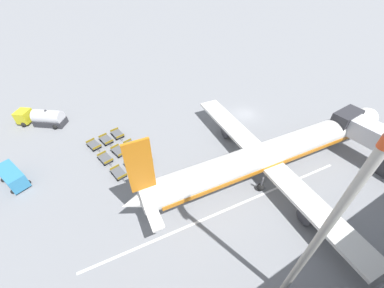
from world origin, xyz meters
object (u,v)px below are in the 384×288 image
(apron_light_mast, at_px, (339,210))
(baggage_dolly_row_near_col_c, at_px, (119,173))
(baggage_dolly_row_near_col_b, at_px, (105,159))
(baggage_dolly_row_near_col_a, at_px, (94,145))
(baggage_dolly_row_mid_b_col_a, at_px, (118,134))
(service_van, at_px, (12,176))
(airplane, at_px, (271,153))
(baggage_dolly_row_mid_a_col_a, at_px, (106,140))
(baggage_dolly_row_mid_a_col_c, at_px, (132,166))
(fuel_tanker_primary, at_px, (44,118))
(baggage_dolly_row_mid_b_col_b, at_px, (131,146))
(baggage_dolly_row_mid_b_col_c, at_px, (145,158))
(baggage_dolly_row_mid_a_col_b, at_px, (119,151))

(apron_light_mast, bearing_deg, baggage_dolly_row_near_col_c, -158.37)
(baggage_dolly_row_near_col_b, height_order, apron_light_mast, apron_light_mast)
(baggage_dolly_row_near_col_a, bearing_deg, baggage_dolly_row_mid_b_col_a, 102.03)
(service_van, distance_m, baggage_dolly_row_near_col_a, 11.38)
(airplane, xyz_separation_m, baggage_dolly_row_near_col_b, (-13.70, -20.04, -2.64))
(baggage_dolly_row_mid_a_col_a, xyz_separation_m, baggage_dolly_row_mid_a_col_c, (7.99, 1.70, 0.00))
(fuel_tanker_primary, distance_m, baggage_dolly_row_near_col_a, 12.70)
(baggage_dolly_row_mid_a_col_a, bearing_deg, baggage_dolly_row_near_col_c, -3.05)
(baggage_dolly_row_near_col_b, distance_m, baggage_dolly_row_near_col_c, 4.04)
(fuel_tanker_primary, bearing_deg, baggage_dolly_row_near_col_b, 24.47)
(fuel_tanker_primary, xyz_separation_m, apron_light_mast, (41.55, 16.65, 12.39))
(baggage_dolly_row_near_col_c, distance_m, baggage_dolly_row_mid_b_col_a, 9.28)
(baggage_dolly_row_near_col_a, relative_size, baggage_dolly_row_near_col_b, 1.00)
(baggage_dolly_row_near_col_c, bearing_deg, baggage_dolly_row_mid_b_col_b, 143.82)
(baggage_dolly_row_near_col_b, height_order, baggage_dolly_row_mid_b_col_b, same)
(apron_light_mast, bearing_deg, baggage_dolly_row_mid_b_col_a, -168.52)
(baggage_dolly_row_near_col_b, bearing_deg, baggage_dolly_row_mid_b_col_a, 145.81)
(baggage_dolly_row_near_col_a, height_order, baggage_dolly_row_mid_a_col_a, same)
(fuel_tanker_primary, distance_m, baggage_dolly_row_near_col_c, 20.66)
(baggage_dolly_row_near_col_c, relative_size, baggage_dolly_row_mid_b_col_c, 1.00)
(baggage_dolly_row_near_col_c, xyz_separation_m, apron_light_mast, (22.42, 8.89, 13.24))
(baggage_dolly_row_mid_b_col_b, bearing_deg, baggage_dolly_row_near_col_a, -121.90)
(baggage_dolly_row_mid_a_col_c, bearing_deg, baggage_dolly_row_near_col_c, -80.05)
(baggage_dolly_row_mid_b_col_a, bearing_deg, baggage_dolly_row_near_col_c, -15.81)
(fuel_tanker_primary, xyz_separation_m, baggage_dolly_row_mid_b_col_b, (14.30, 11.29, -0.85))
(service_van, bearing_deg, baggage_dolly_row_near_col_c, 65.13)
(airplane, relative_size, apron_light_mast, 1.76)
(baggage_dolly_row_near_col_a, bearing_deg, service_van, -79.27)
(baggage_dolly_row_mid_b_col_b, relative_size, baggage_dolly_row_mid_b_col_c, 1.00)
(baggage_dolly_row_near_col_c, xyz_separation_m, baggage_dolly_row_mid_a_col_c, (-0.38, 2.14, 0.00))
(baggage_dolly_row_near_col_c, height_order, baggage_dolly_row_mid_a_col_a, same)
(fuel_tanker_primary, relative_size, baggage_dolly_row_mid_b_col_a, 2.58)
(baggage_dolly_row_mid_a_col_c, height_order, baggage_dolly_row_mid_b_col_a, same)
(baggage_dolly_row_near_col_b, height_order, baggage_dolly_row_mid_b_col_c, same)
(baggage_dolly_row_mid_b_col_a, relative_size, baggage_dolly_row_mid_b_col_b, 1.00)
(baggage_dolly_row_near_col_a, xyz_separation_m, baggage_dolly_row_near_col_b, (4.09, 0.77, 0.00))
(baggage_dolly_row_mid_b_col_b, height_order, baggage_dolly_row_mid_b_col_c, same)
(baggage_dolly_row_mid_a_col_c, distance_m, baggage_dolly_row_mid_b_col_c, 2.26)
(fuel_tanker_primary, bearing_deg, baggage_dolly_row_near_col_a, 28.95)
(apron_light_mast, bearing_deg, baggage_dolly_row_mid_a_col_a, -164.66)
(baggage_dolly_row_mid_a_col_c, bearing_deg, fuel_tanker_primary, -152.15)
(baggage_dolly_row_near_col_a, bearing_deg, baggage_dolly_row_mid_a_col_c, 26.21)
(fuel_tanker_primary, distance_m, apron_light_mast, 46.45)
(baggage_dolly_row_mid_a_col_c, xyz_separation_m, baggage_dolly_row_mid_b_col_b, (-4.45, 1.39, 0.00))
(baggage_dolly_row_mid_a_col_b, distance_m, baggage_dolly_row_mid_b_col_c, 4.64)
(baggage_dolly_row_near_col_a, xyz_separation_m, baggage_dolly_row_mid_b_col_a, (-0.89, 4.16, 0.00))
(service_van, distance_m, baggage_dolly_row_mid_b_col_b, 16.37)
(baggage_dolly_row_mid_a_col_c, relative_size, baggage_dolly_row_mid_b_col_c, 1.00)
(service_van, height_order, baggage_dolly_row_mid_b_col_a, service_van)
(fuel_tanker_primary, distance_m, baggage_dolly_row_mid_a_col_a, 13.56)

